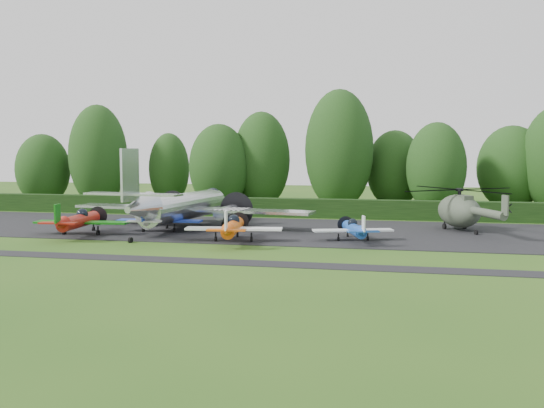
% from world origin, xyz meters
% --- Properties ---
extents(ground, '(160.00, 160.00, 0.00)m').
position_xyz_m(ground, '(0.00, 0.00, 0.00)').
color(ground, '#285016').
rests_on(ground, ground).
extents(apron, '(70.00, 18.00, 0.01)m').
position_xyz_m(apron, '(0.00, 10.00, 0.00)').
color(apron, black).
rests_on(apron, ground).
extents(taxiway_verge, '(70.00, 2.00, 0.00)m').
position_xyz_m(taxiway_verge, '(0.00, -6.00, 0.00)').
color(taxiway_verge, black).
rests_on(taxiway_verge, ground).
extents(hedgerow, '(90.00, 1.60, 2.00)m').
position_xyz_m(hedgerow, '(0.00, 21.00, 0.00)').
color(hedgerow, black).
rests_on(hedgerow, ground).
extents(transport_plane, '(23.62, 18.11, 7.57)m').
position_xyz_m(transport_plane, '(-6.05, 9.02, 2.11)').
color(transport_plane, silver).
rests_on(transport_plane, ground).
extents(light_plane_red, '(8.00, 8.41, 3.08)m').
position_xyz_m(light_plane_red, '(-13.03, 3.08, 1.28)').
color(light_plane_red, '#9F190E').
rests_on(light_plane_red, ground).
extents(light_plane_white, '(7.46, 7.84, 2.87)m').
position_xyz_m(light_plane_white, '(-7.30, 6.12, 1.19)').
color(light_plane_white, silver).
rests_on(light_plane_white, ground).
extents(light_plane_orange, '(7.57, 7.96, 2.91)m').
position_xyz_m(light_plane_orange, '(0.59, 2.15, 1.21)').
color(light_plane_orange, '#DE550D').
rests_on(light_plane_orange, ground).
extents(light_plane_blue, '(6.33, 6.66, 2.43)m').
position_xyz_m(light_plane_blue, '(9.75, 4.56, 1.01)').
color(light_plane_blue, '#1B49A6').
rests_on(light_plane_blue, ground).
extents(helicopter, '(11.75, 13.75, 3.78)m').
position_xyz_m(helicopter, '(18.39, 13.11, 2.03)').
color(helicopter, '#3D4938').
rests_on(helicopter, ground).
extents(tree_0, '(8.17, 8.17, 14.42)m').
position_xyz_m(tree_0, '(5.97, 29.92, 7.20)').
color(tree_0, black).
rests_on(tree_0, ground).
extents(tree_1, '(5.32, 5.32, 9.44)m').
position_xyz_m(tree_1, '(-16.75, 32.70, 4.70)').
color(tree_1, black).
rests_on(tree_1, ground).
extents(tree_2, '(7.13, 7.13, 11.96)m').
position_xyz_m(tree_2, '(-3.78, 30.86, 5.97)').
color(tree_2, black).
rests_on(tree_2, ground).
extents(tree_3, '(7.31, 7.31, 10.37)m').
position_xyz_m(tree_3, '(-8.45, 28.08, 5.18)').
color(tree_3, black).
rests_on(tree_3, ground).
extents(tree_5, '(8.03, 8.03, 10.14)m').
position_xyz_m(tree_5, '(26.20, 34.27, 5.06)').
color(tree_5, black).
rests_on(tree_5, ground).
extents(tree_7, '(6.88, 6.88, 9.29)m').
position_xyz_m(tree_7, '(-32.37, 28.09, 4.63)').
color(tree_7, black).
rests_on(tree_7, ground).
extents(tree_8, '(6.80, 6.80, 10.39)m').
position_xyz_m(tree_8, '(17.22, 29.05, 5.18)').
color(tree_8, black).
rests_on(tree_8, ground).
extents(tree_9, '(7.00, 7.00, 9.67)m').
position_xyz_m(tree_9, '(12.48, 34.42, 4.83)').
color(tree_9, black).
rests_on(tree_9, ground).
extents(tree_10, '(7.33, 7.33, 12.96)m').
position_xyz_m(tree_10, '(-24.60, 28.32, 6.47)').
color(tree_10, black).
rests_on(tree_10, ground).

